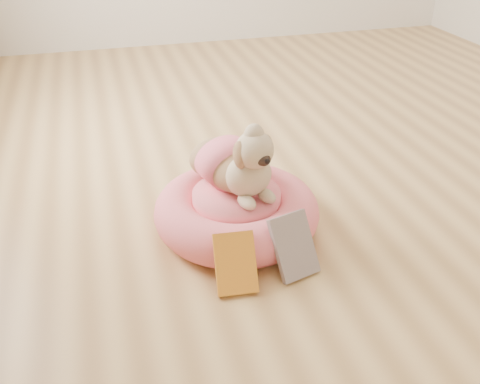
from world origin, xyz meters
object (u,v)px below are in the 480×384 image
object	(u,v)px
book_white	(294,246)
pet_bed	(237,211)
dog	(236,151)
book_yellow	(235,263)

from	to	relation	value
book_white	pet_bed	bearing A→B (deg)	96.88
pet_bed	dog	xyz separation A→B (m)	(0.01, 0.03, 0.24)
book_yellow	book_white	size ratio (longest dim) A/B	0.91
pet_bed	book_yellow	xyz separation A→B (m)	(-0.09, -0.33, 0.01)
pet_bed	dog	distance (m)	0.25
pet_bed	book_yellow	distance (m)	0.34
book_yellow	pet_bed	bearing A→B (deg)	79.54
dog	book_white	size ratio (longest dim) A/B	1.90
book_white	book_yellow	bearing A→B (deg)	171.28
dog	book_yellow	xyz separation A→B (m)	(-0.10, -0.36, -0.23)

